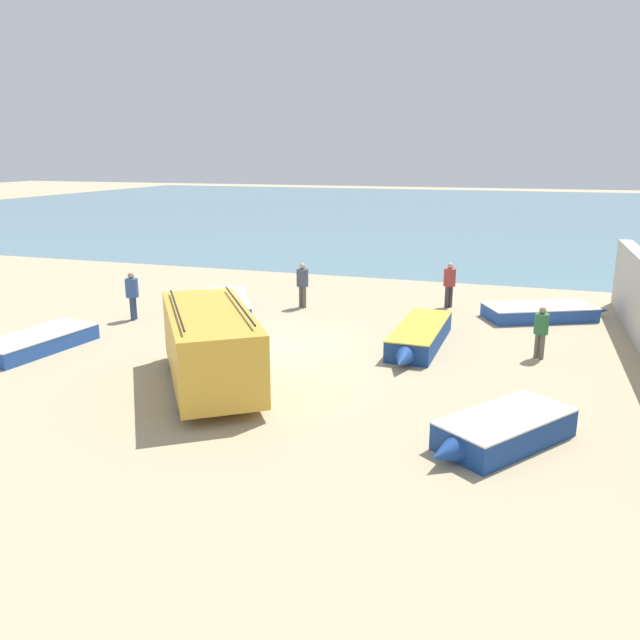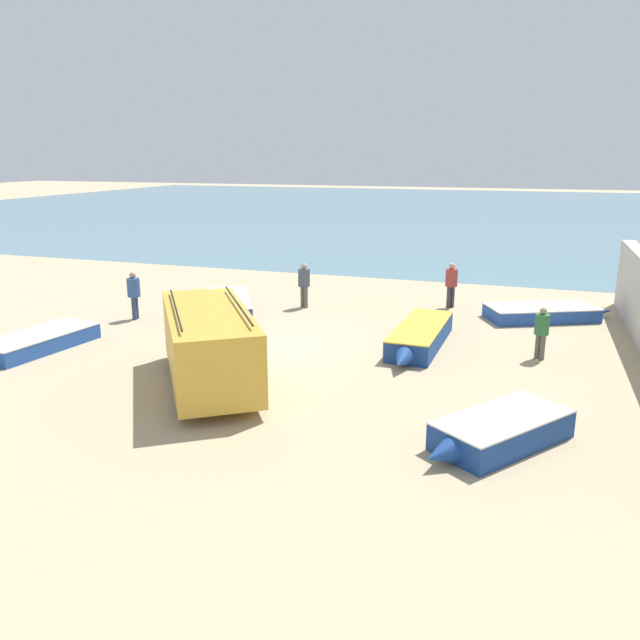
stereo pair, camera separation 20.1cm
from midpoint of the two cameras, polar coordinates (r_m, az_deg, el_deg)
name	(u,v)px [view 1 (the left image)]	position (r m, az deg, el deg)	size (l,w,h in m)	color
ground_plane	(279,346)	(19.93, -4.10, -2.42)	(200.00, 200.00, 0.00)	tan
sea_water	(455,210)	(70.23, 12.20, 9.78)	(120.00, 80.00, 0.01)	slate
parked_van	(210,344)	(16.49, -10.38, -2.18)	(4.72, 5.59, 2.19)	gold
fishing_rowboat_0	(227,305)	(24.30, -8.73, 1.40)	(3.26, 4.65, 0.64)	navy
fishing_rowboat_1	(419,337)	(19.98, 8.75, -1.52)	(1.50, 5.31, 0.67)	navy
fishing_rowboat_2	(34,343)	(21.35, -24.95, -1.91)	(2.11, 4.53, 0.52)	#234CA3
fishing_rowboat_3	(501,430)	(13.81, 15.82, -9.70)	(3.01, 3.62, 0.63)	navy
fishing_rowboat_4	(542,312)	(24.52, 19.41, 0.69)	(4.75, 3.25, 0.52)	#234CA3
fisherman_0	(302,281)	(24.69, -1.85, 3.57)	(0.47, 0.47, 1.79)	#5B564C
fisherman_1	(541,328)	(19.56, 19.29, -0.68)	(0.42, 0.42, 1.59)	#5B564C
fisherman_2	(132,292)	(23.86, -17.04, 2.50)	(0.47, 0.47, 1.78)	navy
fisherman_3	(450,281)	(25.21, 11.54, 3.52)	(0.47, 0.47, 1.79)	#38383D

